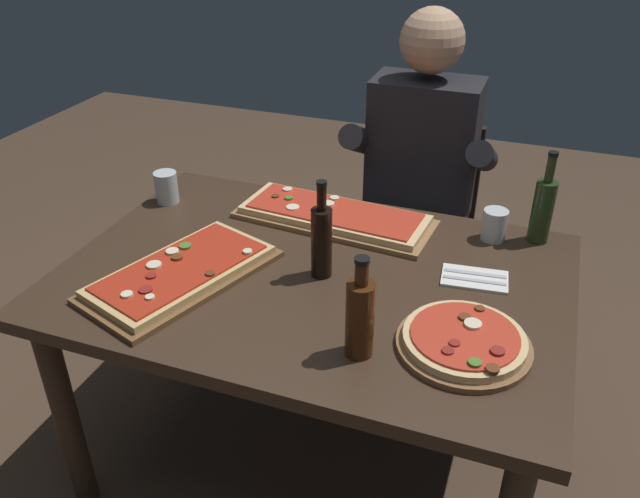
# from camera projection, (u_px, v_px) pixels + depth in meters

# --- Properties ---
(ground_plane) EXTENTS (6.40, 6.40, 0.00)m
(ground_plane) POSITION_uv_depth(u_px,v_px,m) (315.00, 456.00, 2.18)
(ground_plane) COLOR #4C3828
(dining_table) EXTENTS (1.40, 0.96, 0.74)m
(dining_table) POSITION_uv_depth(u_px,v_px,m) (314.00, 301.00, 1.85)
(dining_table) COLOR #3D2B1E
(dining_table) RESTS_ON ground_plane
(pizza_rectangular_front) EXTENTS (0.65, 0.29, 0.05)m
(pizza_rectangular_front) POSITION_uv_depth(u_px,v_px,m) (334.00, 216.00, 2.05)
(pizza_rectangular_front) COLOR olive
(pizza_rectangular_front) RESTS_ON dining_table
(pizza_rectangular_left) EXTENTS (0.44, 0.60, 0.05)m
(pizza_rectangular_left) POSITION_uv_depth(u_px,v_px,m) (182.00, 273.00, 1.77)
(pizza_rectangular_left) COLOR brown
(pizza_rectangular_left) RESTS_ON dining_table
(pizza_round_far) EXTENTS (0.32, 0.32, 0.05)m
(pizza_round_far) POSITION_uv_depth(u_px,v_px,m) (464.00, 341.00, 1.51)
(pizza_round_far) COLOR brown
(pizza_round_far) RESTS_ON dining_table
(wine_bottle_dark) EXTENTS (0.07, 0.07, 0.26)m
(wine_bottle_dark) POSITION_uv_depth(u_px,v_px,m) (360.00, 316.00, 1.45)
(wine_bottle_dark) COLOR #47230F
(wine_bottle_dark) RESTS_ON dining_table
(oil_bottle_amber) EXTENTS (0.06, 0.06, 0.29)m
(oil_bottle_amber) POSITION_uv_depth(u_px,v_px,m) (543.00, 208.00, 1.90)
(oil_bottle_amber) COLOR #233819
(oil_bottle_amber) RESTS_ON dining_table
(vinegar_bottle_green) EXTENTS (0.06, 0.06, 0.29)m
(vinegar_bottle_green) POSITION_uv_depth(u_px,v_px,m) (322.00, 239.00, 1.74)
(vinegar_bottle_green) COLOR black
(vinegar_bottle_green) RESTS_ON dining_table
(tumbler_near_camera) EXTENTS (0.07, 0.07, 0.10)m
(tumbler_near_camera) POSITION_uv_depth(u_px,v_px,m) (494.00, 225.00, 1.94)
(tumbler_near_camera) COLOR silver
(tumbler_near_camera) RESTS_ON dining_table
(tumbler_far_side) EXTENTS (0.08, 0.08, 0.11)m
(tumbler_far_side) POSITION_uv_depth(u_px,v_px,m) (166.00, 187.00, 2.16)
(tumbler_far_side) COLOR silver
(tumbler_far_side) RESTS_ON dining_table
(napkin_cutlery_set) EXTENTS (0.19, 0.13, 0.01)m
(napkin_cutlery_set) POSITION_uv_depth(u_px,v_px,m) (475.00, 278.00, 1.77)
(napkin_cutlery_set) COLOR white
(napkin_cutlery_set) RESTS_ON dining_table
(diner_chair) EXTENTS (0.44, 0.44, 0.87)m
(diner_chair) POSITION_uv_depth(u_px,v_px,m) (420.00, 223.00, 2.58)
(diner_chair) COLOR black
(diner_chair) RESTS_ON ground_plane
(seated_diner) EXTENTS (0.53, 0.41, 1.33)m
(seated_diner) POSITION_uv_depth(u_px,v_px,m) (418.00, 177.00, 2.35)
(seated_diner) COLOR #23232D
(seated_diner) RESTS_ON ground_plane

